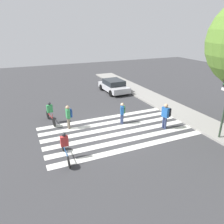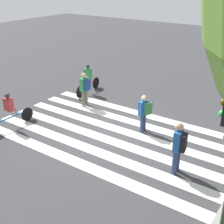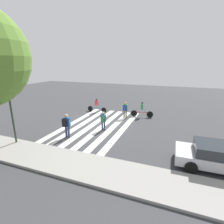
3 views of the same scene
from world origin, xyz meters
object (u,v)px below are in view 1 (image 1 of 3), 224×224
object	(u,v)px
pedestrian_adult_tall_backpack	(122,112)
cyclist_mid_street	(65,145)
cyclist_near_curb	(50,112)
pedestrian_adult_blue_shirt	(69,115)
pedestrian_child_with_backpack	(166,114)
car_parked_dark_suv	(114,86)

from	to	relation	value
pedestrian_adult_tall_backpack	cyclist_mid_street	bearing A→B (deg)	139.81
cyclist_near_curb	cyclist_mid_street	distance (m)	5.18
pedestrian_adult_tall_backpack	cyclist_mid_street	world-z (taller)	pedestrian_adult_tall_backpack
pedestrian_adult_tall_backpack	cyclist_mid_street	size ratio (longest dim) A/B	0.68
pedestrian_adult_blue_shirt	pedestrian_adult_tall_backpack	bearing A→B (deg)	-102.05
pedestrian_adult_blue_shirt	pedestrian_child_with_backpack	world-z (taller)	pedestrian_child_with_backpack
pedestrian_adult_tall_backpack	car_parked_dark_suv	world-z (taller)	pedestrian_adult_tall_backpack
pedestrian_adult_blue_shirt	car_parked_dark_suv	bearing A→B (deg)	-43.55
cyclist_mid_street	car_parked_dark_suv	size ratio (longest dim) A/B	0.56
pedestrian_adult_blue_shirt	cyclist_mid_street	size ratio (longest dim) A/B	0.72
pedestrian_adult_tall_backpack	pedestrian_child_with_backpack	size ratio (longest dim) A/B	0.88
cyclist_mid_street	car_parked_dark_suv	bearing A→B (deg)	146.21
pedestrian_adult_blue_shirt	car_parked_dark_suv	size ratio (longest dim) A/B	0.40
pedestrian_adult_tall_backpack	pedestrian_child_with_backpack	distance (m)	3.05
pedestrian_adult_blue_shirt	pedestrian_adult_tall_backpack	size ratio (longest dim) A/B	1.05
pedestrian_adult_blue_shirt	car_parked_dark_suv	distance (m)	9.67
cyclist_near_curb	cyclist_mid_street	world-z (taller)	cyclist_near_curb
pedestrian_child_with_backpack	car_parked_dark_suv	distance (m)	9.80
pedestrian_adult_tall_backpack	car_parked_dark_suv	bearing A→B (deg)	-1.23
pedestrian_child_with_backpack	pedestrian_adult_blue_shirt	bearing A→B (deg)	54.97
pedestrian_child_with_backpack	pedestrian_adult_tall_backpack	bearing A→B (deg)	39.19
pedestrian_child_with_backpack	car_parked_dark_suv	world-z (taller)	pedestrian_child_with_backpack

